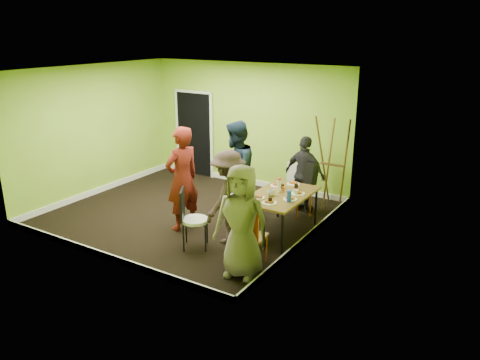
# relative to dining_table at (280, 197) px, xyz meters

# --- Properties ---
(ground) EXTENTS (5.00, 5.00, 0.00)m
(ground) POSITION_rel_dining_table_xyz_m (-1.95, -0.09, -0.70)
(ground) COLOR black
(ground) RESTS_ON ground
(room_walls) EXTENTS (5.04, 4.54, 2.82)m
(room_walls) POSITION_rel_dining_table_xyz_m (-1.98, -0.05, 0.29)
(room_walls) COLOR #8CB32E
(room_walls) RESTS_ON ground
(dining_table) EXTENTS (0.90, 1.50, 0.75)m
(dining_table) POSITION_rel_dining_table_xyz_m (0.00, 0.00, 0.00)
(dining_table) COLOR black
(dining_table) RESTS_ON ground
(chair_left_far) EXTENTS (0.44, 0.43, 0.86)m
(chair_left_far) POSITION_rel_dining_table_xyz_m (-0.82, 0.21, -0.21)
(chair_left_far) COLOR #D64B14
(chair_left_far) RESTS_ON ground
(chair_left_near) EXTENTS (0.49, 0.48, 0.90)m
(chair_left_near) POSITION_rel_dining_table_xyz_m (-0.49, -0.56, -0.19)
(chair_left_near) COLOR #D64B14
(chair_left_near) RESTS_ON ground
(chair_back_end) EXTENTS (0.59, 0.63, 1.06)m
(chair_back_end) POSITION_rel_dining_table_xyz_m (-0.03, 1.11, 0.05)
(chair_back_end) COLOR #D64B14
(chair_back_end) RESTS_ON ground
(chair_front_end) EXTENTS (0.46, 0.46, 1.00)m
(chair_front_end) POSITION_rel_dining_table_xyz_m (0.16, -1.33, -0.13)
(chair_front_end) COLOR #D64B14
(chair_front_end) RESTS_ON ground
(chair_bentwood) EXTENTS (0.55, 0.54, 1.02)m
(chair_bentwood) POSITION_rel_dining_table_xyz_m (-1.01, -1.26, -0.13)
(chair_bentwood) COLOR black
(chair_bentwood) RESTS_ON ground
(easel) EXTENTS (0.75, 0.70, 1.86)m
(easel) POSITION_rel_dining_table_xyz_m (0.24, 1.80, 0.22)
(easel) COLOR brown
(easel) RESTS_ON ground
(plate_near_left) EXTENTS (0.25, 0.25, 0.01)m
(plate_near_left) POSITION_rel_dining_table_xyz_m (-0.26, 0.37, 0.06)
(plate_near_left) COLOR white
(plate_near_left) RESTS_ON dining_table
(plate_near_right) EXTENTS (0.23, 0.23, 0.01)m
(plate_near_right) POSITION_rel_dining_table_xyz_m (-0.24, -0.37, 0.06)
(plate_near_right) COLOR white
(plate_near_right) RESTS_ON dining_table
(plate_far_back) EXTENTS (0.24, 0.24, 0.01)m
(plate_far_back) POSITION_rel_dining_table_xyz_m (-0.05, 0.61, 0.06)
(plate_far_back) COLOR white
(plate_far_back) RESTS_ON dining_table
(plate_far_front) EXTENTS (0.25, 0.25, 0.01)m
(plate_far_front) POSITION_rel_dining_table_xyz_m (0.04, -0.50, 0.06)
(plate_far_front) COLOR white
(plate_far_front) RESTS_ON dining_table
(plate_wall_back) EXTENTS (0.24, 0.24, 0.01)m
(plate_wall_back) POSITION_rel_dining_table_xyz_m (0.25, 0.17, 0.06)
(plate_wall_back) COLOR white
(plate_wall_back) RESTS_ON dining_table
(plate_wall_front) EXTENTS (0.23, 0.23, 0.01)m
(plate_wall_front) POSITION_rel_dining_table_xyz_m (0.26, -0.16, 0.06)
(plate_wall_front) COLOR white
(plate_wall_front) RESTS_ON dining_table
(thermos) EXTENTS (0.07, 0.07, 0.22)m
(thermos) POSITION_rel_dining_table_xyz_m (-0.08, 0.09, 0.17)
(thermos) COLOR white
(thermos) RESTS_ON dining_table
(blue_bottle) EXTENTS (0.08, 0.08, 0.20)m
(blue_bottle) POSITION_rel_dining_table_xyz_m (0.29, -0.27, 0.15)
(blue_bottle) COLOR blue
(blue_bottle) RESTS_ON dining_table
(orange_bottle) EXTENTS (0.03, 0.03, 0.08)m
(orange_bottle) POSITION_rel_dining_table_xyz_m (-0.04, 0.17, 0.10)
(orange_bottle) COLOR #D64B14
(orange_bottle) RESTS_ON dining_table
(glass_mid) EXTENTS (0.07, 0.07, 0.08)m
(glass_mid) POSITION_rel_dining_table_xyz_m (-0.11, 0.28, 0.10)
(glass_mid) COLOR black
(glass_mid) RESTS_ON dining_table
(glass_back) EXTENTS (0.07, 0.07, 0.10)m
(glass_back) POSITION_rel_dining_table_xyz_m (0.13, 0.35, 0.11)
(glass_back) COLOR black
(glass_back) RESTS_ON dining_table
(glass_front) EXTENTS (0.07, 0.07, 0.10)m
(glass_front) POSITION_rel_dining_table_xyz_m (0.06, -0.50, 0.11)
(glass_front) COLOR black
(glass_front) RESTS_ON dining_table
(cup_a) EXTENTS (0.13, 0.13, 0.10)m
(cup_a) POSITION_rel_dining_table_xyz_m (-0.10, -0.16, 0.11)
(cup_a) COLOR white
(cup_a) RESTS_ON dining_table
(cup_b) EXTENTS (0.10, 0.10, 0.09)m
(cup_b) POSITION_rel_dining_table_xyz_m (0.24, 0.11, 0.10)
(cup_b) COLOR white
(cup_b) RESTS_ON dining_table
(person_standing) EXTENTS (0.61, 0.78, 1.89)m
(person_standing) POSITION_rel_dining_table_xyz_m (-1.61, -0.70, 0.25)
(person_standing) COLOR #5D1610
(person_standing) RESTS_ON ground
(person_left_far) EXTENTS (0.93, 1.07, 1.88)m
(person_left_far) POSITION_rel_dining_table_xyz_m (-1.08, 0.25, 0.25)
(person_left_far) COLOR #132131
(person_left_far) RESTS_ON ground
(person_left_near) EXTENTS (0.64, 1.06, 1.61)m
(person_left_near) POSITION_rel_dining_table_xyz_m (-0.61, -0.73, 0.11)
(person_left_near) COLOR #312321
(person_left_near) RESTS_ON ground
(person_back_end) EXTENTS (0.95, 0.53, 1.53)m
(person_back_end) POSITION_rel_dining_table_xyz_m (-0.10, 1.24, 0.07)
(person_back_end) COLOR #232227
(person_back_end) RESTS_ON ground
(person_front_end) EXTENTS (0.90, 0.66, 1.70)m
(person_front_end) POSITION_rel_dining_table_xyz_m (0.18, -1.60, 0.15)
(person_front_end) COLOR gray
(person_front_end) RESTS_ON ground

